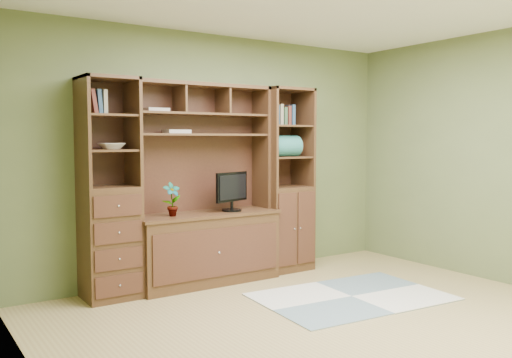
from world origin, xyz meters
TOP-DOWN VIEW (x-y plane):
  - room at (0.00, 0.00)m, footprint 4.60×4.10m
  - center_hutch at (-0.29, 1.73)m, footprint 1.54×0.53m
  - left_tower at (-1.29, 1.77)m, footprint 0.50×0.45m
  - right_tower at (0.73, 1.77)m, footprint 0.55×0.45m
  - rug at (0.59, 0.52)m, footprint 1.82×1.29m
  - monitor at (-0.01, 1.70)m, footprint 0.50×0.34m
  - orchid at (-0.70, 1.70)m, footprint 0.18×0.12m
  - magazines at (-0.58, 1.82)m, footprint 0.24×0.18m
  - bowl at (-1.26, 1.77)m, footprint 0.24×0.24m
  - blanket_teal at (0.66, 1.73)m, footprint 0.41×0.23m
  - blanket_red at (0.88, 1.85)m, footprint 0.40×0.22m

SIDE VIEW (x-z plane):
  - rug at x=0.59m, z-range 0.00..0.01m
  - orchid at x=-0.70m, z-range 0.73..1.07m
  - monitor at x=-0.01m, z-range 0.73..1.29m
  - center_hutch at x=-0.29m, z-range 0.00..2.05m
  - left_tower at x=-1.29m, z-range 0.00..2.05m
  - right_tower at x=0.73m, z-range 0.00..2.05m
  - room at x=0.00m, z-range -0.02..2.62m
  - blanket_red at x=0.88m, z-range 1.29..1.51m
  - blanket_teal at x=0.66m, z-range 1.29..1.52m
  - bowl at x=-1.26m, z-range 1.39..1.45m
  - magazines at x=-0.58m, z-range 1.54..1.58m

